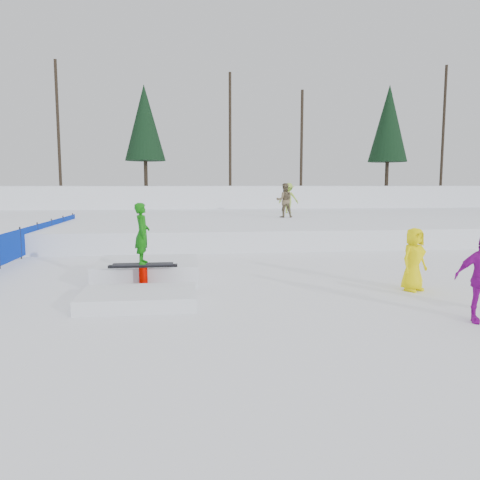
{
  "coord_description": "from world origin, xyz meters",
  "views": [
    {
      "loc": [
        -0.91,
        -9.97,
        2.54
      ],
      "look_at": [
        0.5,
        2.0,
        1.1
      ],
      "focal_mm": 35.0,
      "sensor_mm": 36.0,
      "label": 1
    }
  ],
  "objects": [
    {
      "name": "jib_rail_feature",
      "position": [
        -1.91,
        1.63,
        0.3
      ],
      "size": [
        2.6,
        4.4,
        2.11
      ],
      "color": "white",
      "rests_on": "ground"
    },
    {
      "name": "ground",
      "position": [
        0.0,
        0.0,
        0.0
      ],
      "size": [
        120.0,
        120.0,
        0.0
      ],
      "primitive_type": "plane",
      "color": "white"
    },
    {
      "name": "spectator_yellow",
      "position": [
        4.5,
        0.48,
        0.76
      ],
      "size": [
        0.88,
        0.75,
        1.51
      ],
      "primitive_type": "imported",
      "rotation": [
        0.0,
        0.0,
        0.45
      ],
      "color": "#FFEC00",
      "rests_on": "ground"
    },
    {
      "name": "treeline",
      "position": [
        6.18,
        28.28,
        7.45
      ],
      "size": [
        40.24,
        4.22,
        10.5
      ],
      "color": "black",
      "rests_on": "snow_berm"
    },
    {
      "name": "safety_fence",
      "position": [
        -6.5,
        6.6,
        0.55
      ],
      "size": [
        0.05,
        16.0,
        1.1
      ],
      "color": "#02239E",
      "rests_on": "ground"
    },
    {
      "name": "walker_ygreen",
      "position": [
        5.3,
        17.77,
        1.7
      ],
      "size": [
        1.32,
        1.02,
        1.81
      ],
      "primitive_type": "imported",
      "rotation": [
        0.0,
        0.0,
        2.8
      ],
      "color": "#96C13A",
      "rests_on": "snow_midrise"
    },
    {
      "name": "walker_olive",
      "position": [
        4.28,
        14.18,
        1.69
      ],
      "size": [
        0.9,
        0.72,
        1.79
      ],
      "primitive_type": "imported",
      "rotation": [
        0.0,
        0.0,
        3.09
      ],
      "color": "brown",
      "rests_on": "snow_midrise"
    },
    {
      "name": "snow_midrise",
      "position": [
        0.0,
        16.0,
        0.4
      ],
      "size": [
        50.0,
        18.0,
        0.8
      ],
      "primitive_type": "cube",
      "color": "white",
      "rests_on": "ground"
    },
    {
      "name": "snow_berm",
      "position": [
        0.0,
        30.0,
        1.2
      ],
      "size": [
        60.0,
        14.0,
        2.4
      ],
      "primitive_type": "cube",
      "color": "white",
      "rests_on": "ground"
    }
  ]
}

